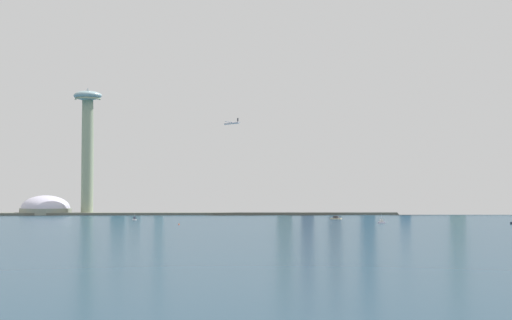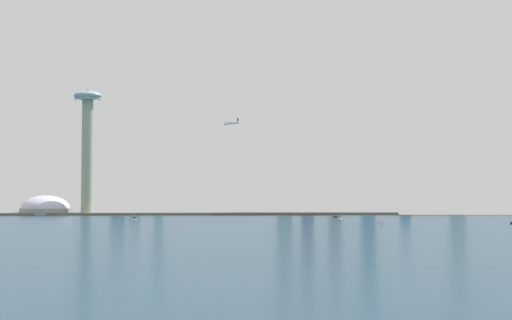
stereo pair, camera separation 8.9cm
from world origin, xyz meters
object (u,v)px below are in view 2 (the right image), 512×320
object	(u,v)px
skyscraper_3	(119,188)
skyscraper_1	(136,197)
skyscraper_2	(159,167)
skyscraper_8	(457,169)
stadium_dome	(47,209)
boat_3	(336,218)
channel_buoy_0	(179,224)
observation_tower	(88,128)
airplane	(232,123)
skyscraper_7	(405,196)
skyscraper_5	(307,173)
boat_0	(135,219)
skyscraper_0	(367,164)
boat_1	(382,222)
skyscraper_6	(284,169)
skyscraper_4	(335,171)

from	to	relation	value
skyscraper_3	skyscraper_1	bearing A→B (deg)	-49.45
skyscraper_2	skyscraper_8	xyz separation A→B (m)	(459.65, -51.81, -4.93)
stadium_dome	boat_3	distance (m)	445.72
skyscraper_2	channel_buoy_0	world-z (taller)	skyscraper_2
observation_tower	boat_3	world-z (taller)	observation_tower
airplane	skyscraper_7	bearing A→B (deg)	-124.52
boat_3	skyscraper_1	bearing A→B (deg)	-10.22
skyscraper_5	skyscraper_7	distance (m)	153.99
skyscraper_2	boat_0	bearing A→B (deg)	-91.68
skyscraper_2	skyscraper_5	xyz separation A→B (m)	(226.67, -58.27, -11.05)
skyscraper_0	skyscraper_3	size ratio (longest dim) A/B	1.60
boat_3	channel_buoy_0	bearing A→B (deg)	68.50
skyscraper_8	channel_buoy_0	world-z (taller)	skyscraper_8
observation_tower	channel_buoy_0	world-z (taller)	observation_tower
skyscraper_7	boat_1	size ratio (longest dim) A/B	5.18
skyscraper_1	skyscraper_8	world-z (taller)	skyscraper_8
boat_3	stadium_dome	bearing A→B (deg)	6.61
skyscraper_6	observation_tower	bearing A→B (deg)	-178.70
boat_0	skyscraper_2	bearing A→B (deg)	-37.97
skyscraper_3	stadium_dome	bearing A→B (deg)	-133.32
skyscraper_8	airplane	distance (m)	357.68
skyscraper_1	skyscraper_3	size ratio (longest dim) A/B	0.59
observation_tower	boat_0	world-z (taller)	observation_tower
boat_3	channel_buoy_0	distance (m)	229.51
skyscraper_0	boat_1	distance (m)	317.67
skyscraper_5	skyscraper_8	world-z (taller)	skyscraper_8
skyscraper_2	boat_3	bearing A→B (deg)	-45.32
skyscraper_5	boat_1	size ratio (longest dim) A/B	13.05
skyscraper_7	stadium_dome	bearing A→B (deg)	178.50
skyscraper_3	boat_1	world-z (taller)	skyscraper_3
boat_1	airplane	bearing A→B (deg)	-73.14
observation_tower	boat_0	xyz separation A→B (m)	(93.42, -200.92, -127.62)
skyscraper_3	skyscraper_6	bearing A→B (deg)	-22.06
skyscraper_1	skyscraper_2	size ratio (longest dim) A/B	0.37
skyscraper_2	airplane	size ratio (longest dim) A/B	6.26
skyscraper_0	skyscraper_8	world-z (taller)	skyscraper_0
skyscraper_2	skyscraper_8	distance (m)	462.59
skyscraper_4	skyscraper_7	size ratio (longest dim) A/B	2.60
channel_buoy_0	skyscraper_8	bearing A→B (deg)	38.23
skyscraper_1	skyscraper_3	bearing A→B (deg)	130.55
skyscraper_3	airplane	size ratio (longest dim) A/B	3.93
boat_0	airplane	distance (m)	238.20
channel_buoy_0	airplane	world-z (taller)	airplane
skyscraper_7	skyscraper_0	bearing A→B (deg)	171.92
skyscraper_2	skyscraper_1	bearing A→B (deg)	155.51
stadium_dome	skyscraper_1	world-z (taller)	skyscraper_1
observation_tower	airplane	bearing A→B (deg)	-11.12
skyscraper_7	skyscraper_8	size ratio (longest dim) A/B	0.38
skyscraper_6	boat_3	bearing A→B (deg)	-76.65
skyscraper_7	channel_buoy_0	distance (m)	454.84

